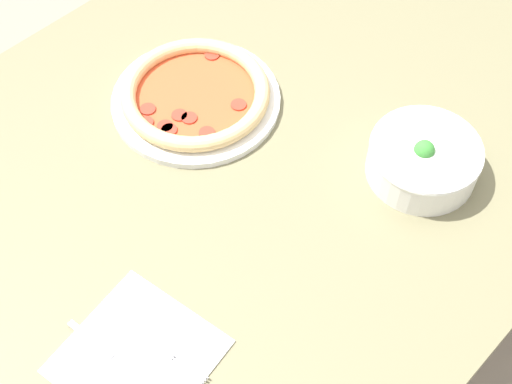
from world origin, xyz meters
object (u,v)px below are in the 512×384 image
(fork, at_px, (152,340))
(knife, at_px, (119,363))
(bowl, at_px, (424,158))
(pizza, at_px, (196,96))

(fork, relative_size, knife, 0.89)
(bowl, relative_size, knife, 0.85)
(pizza, xyz_separation_m, bowl, (-0.15, 0.36, 0.02))
(pizza, bearing_deg, fork, 39.15)
(bowl, xyz_separation_m, knife, (0.53, -0.09, -0.03))
(knife, bearing_deg, pizza, 118.90)
(bowl, distance_m, fork, 0.49)
(knife, bearing_deg, bowl, 74.50)
(fork, bearing_deg, knife, -103.30)
(pizza, height_order, bowl, bowl)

